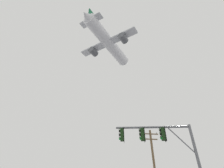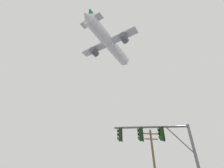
{
  "view_description": "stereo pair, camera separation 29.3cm",
  "coord_description": "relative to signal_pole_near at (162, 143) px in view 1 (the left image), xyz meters",
  "views": [
    {
      "loc": [
        -0.99,
        -4.22,
        1.61
      ],
      "look_at": [
        1.8,
        16.88,
        15.56
      ],
      "focal_mm": 26.68,
      "sensor_mm": 36.0,
      "label": 1
    },
    {
      "loc": [
        -0.7,
        -4.25,
        1.61
      ],
      "look_at": [
        1.8,
        16.88,
        15.56
      ],
      "focal_mm": 26.68,
      "sensor_mm": 36.0,
      "label": 2
    }
  ],
  "objects": [
    {
      "name": "airplane",
      "position": [
        -1.44,
        24.27,
        35.91
      ],
      "size": [
        17.92,
        21.26,
        6.76
      ],
      "color": "white"
    },
    {
      "name": "signal_pole_near",
      "position": [
        0.0,
        0.0,
        0.0
      ],
      "size": [
        5.49,
        1.21,
        5.89
      ],
      "color": "slate",
      "rests_on": "ground"
    },
    {
      "name": "utility_pole",
      "position": [
        2.95,
        10.03,
        0.14
      ],
      "size": [
        2.2,
        0.28,
        8.79
      ],
      "color": "brown",
      "rests_on": "ground"
    }
  ]
}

